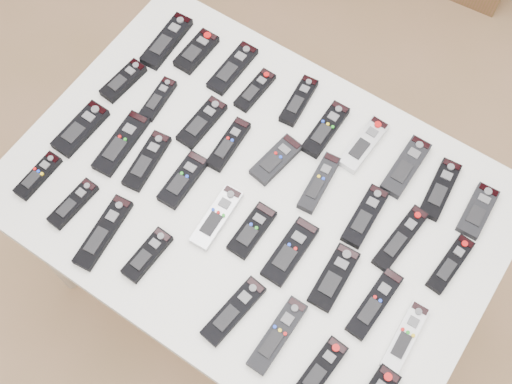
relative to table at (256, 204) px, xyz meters
The scene contains 38 objects.
ground 0.73m from the table, behind, with size 4.00×4.00×0.00m, color #97774C.
table is the anchor object (origin of this frame).
remote_0 0.56m from the table, 151.81° to the left, with size 0.06×0.19×0.02m, color black.
remote_1 0.49m from the table, 144.66° to the left, with size 0.06×0.15×0.02m, color black.
remote_2 0.40m from the table, 133.44° to the left, with size 0.06×0.18×0.02m, color black.
remote_3 0.33m from the table, 124.38° to the left, with size 0.04×0.14×0.02m, color black.
remote_4 0.31m from the table, 101.13° to the left, with size 0.05×0.16×0.02m, color black.
remote_5 0.28m from the table, 79.26° to the left, with size 0.05×0.18×0.02m, color black.
remote_6 0.33m from the table, 60.41° to the left, with size 0.05×0.17×0.02m, color #B7B7BC.
remote_7 0.41m from the table, 44.94° to the left, with size 0.06×0.18×0.02m, color black.
remote_8 0.48m from the table, 35.36° to the left, with size 0.05×0.17×0.02m, color black.
remote_9 0.57m from the table, 28.96° to the left, with size 0.06×0.15×0.02m, color black.
remote_10 0.52m from the table, behind, with size 0.05×0.14×0.02m, color black.
remote_11 0.40m from the table, 166.98° to the left, with size 0.04×0.14×0.02m, color black.
remote_12 0.27m from the table, 158.39° to the left, with size 0.06×0.16×0.02m, color black.
remote_13 0.18m from the table, 150.72° to the left, with size 0.04×0.16×0.02m, color black.
remote_14 0.13m from the table, 95.61° to the left, with size 0.06×0.15×0.02m, color black.
remote_15 0.18m from the table, 44.22° to the left, with size 0.04×0.17×0.02m, color black.
remote_16 0.29m from the table, 20.86° to the left, with size 0.05×0.17×0.02m, color black.
remote_17 0.39m from the table, 15.03° to the left, with size 0.05×0.19×0.02m, color black.
remote_18 0.52m from the table, 12.09° to the left, with size 0.04×0.16×0.02m, color black.
remote_19 0.52m from the table, 168.19° to the right, with size 0.06×0.17×0.02m, color black.
remote_20 0.40m from the table, 168.47° to the right, with size 0.06×0.20×0.02m, color black.
remote_21 0.31m from the table, 164.48° to the right, with size 0.05×0.17×0.02m, color black.
remote_22 0.21m from the table, 157.69° to the right, with size 0.06×0.16×0.02m, color black.
remote_23 0.14m from the table, 112.51° to the right, with size 0.05×0.18×0.02m, color #B7B7BC.
remote_24 0.12m from the table, 61.78° to the right, with size 0.06×0.15×0.02m, color black.
remote_25 0.19m from the table, 28.10° to the right, with size 0.06×0.18×0.02m, color black.
remote_26 0.30m from the table, 15.98° to the right, with size 0.06×0.17×0.02m, color black.
remote_27 0.41m from the table, 11.77° to the right, with size 0.05×0.19×0.02m, color black.
remote_28 0.51m from the table, 12.84° to the right, with size 0.05×0.18×0.02m, color silver.
remote_29 0.58m from the table, 151.30° to the right, with size 0.04×0.14×0.02m, color black.
remote_30 0.47m from the table, 142.62° to the right, with size 0.04×0.15×0.02m, color black.
remote_31 0.40m from the table, 130.54° to the right, with size 0.05×0.20×0.02m, color black.
remote_32 0.32m from the table, 114.16° to the right, with size 0.05×0.15×0.02m, color black.
remote_33 0.32m from the table, 65.97° to the right, with size 0.05×0.18×0.02m, color black.
remote_34 0.38m from the table, 48.34° to the right, with size 0.05×0.19×0.02m, color black.
remote_35 0.47m from the table, 37.96° to the right, with size 0.05×0.16×0.02m, color black.
Camera 1 is at (0.52, -0.56, 2.29)m, focal length 45.00 mm.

